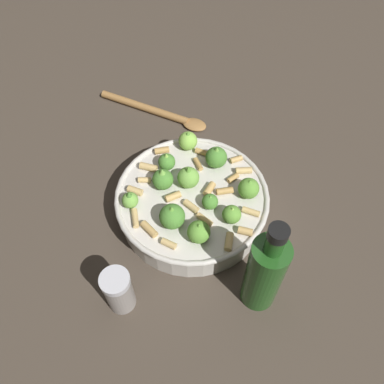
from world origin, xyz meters
name	(u,v)px	position (x,y,z in m)	size (l,w,h in m)	color
ground_plane	(192,211)	(0.00, 0.00, 0.00)	(2.40, 2.40, 0.00)	#42382D
cooking_pan	(192,200)	(0.00, 0.00, 0.03)	(0.27, 0.27, 0.10)	beige
pepper_shaker	(119,291)	(-0.10, -0.18, 0.05)	(0.04, 0.04, 0.09)	gray
olive_oil_bottle	(265,272)	(0.11, -0.15, 0.08)	(0.06, 0.06, 0.20)	#1E4C19
wooden_spoon	(159,112)	(-0.09, 0.25, 0.01)	(0.25, 0.12, 0.02)	#9E703D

